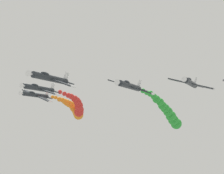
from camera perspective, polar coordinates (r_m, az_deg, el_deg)
airplane_lead at (r=52.19m, az=-11.76°, el=1.69°), size 9.14×10.35×3.54m
airplane_left_inner at (r=55.59m, az=3.38°, el=0.23°), size 9.14×10.35×3.53m
smoke_trail_left_inner at (r=79.57m, az=10.85°, el=-5.12°), size 3.18×26.67×8.74m
airplane_right_inner at (r=66.39m, az=-13.76°, el=-0.25°), size 9.23×10.35×3.40m
smoke_trail_right_inner at (r=89.41m, az=-6.57°, el=-3.78°), size 11.20×24.93×5.77m
airplane_left_outer at (r=61.70m, az=14.76°, el=0.79°), size 9.27×10.35×3.33m
airplane_right_outer at (r=78.99m, az=-14.45°, el=-1.49°), size 9.03×10.35×3.84m
smoke_trail_right_outer at (r=100.83m, az=-7.12°, el=-4.37°), size 8.39×25.40×6.39m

